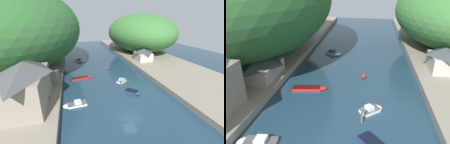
# 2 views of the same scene
# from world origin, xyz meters

# --- Properties ---
(water_surface) EXTENTS (130.00, 130.00, 0.00)m
(water_surface) POSITION_xyz_m (0.00, 30.00, 0.00)
(water_surface) COLOR #1E384C
(water_surface) RESTS_ON ground
(left_bank) EXTENTS (22.00, 120.00, 1.30)m
(left_bank) POSITION_xyz_m (-23.63, 30.00, 0.65)
(left_bank) COLOR gray
(left_bank) RESTS_ON ground
(right_bank) EXTENTS (22.00, 120.00, 1.30)m
(right_bank) POSITION_xyz_m (23.63, 30.00, 0.65)
(right_bank) COLOR gray
(right_bank) RESTS_ON ground
(hillside_left) EXTENTS (37.93, 53.10, 25.55)m
(hillside_left) POSITION_xyz_m (-24.73, 35.01, 14.07)
(hillside_left) COLOR #285628
(hillside_left) RESTS_ON left_bank
(hillside_right) EXTENTS (30.71, 42.99, 18.09)m
(hillside_right) POSITION_xyz_m (24.73, 49.14, 10.35)
(hillside_right) COLOR #387033
(hillside_right) RESTS_ON right_bank
(waterfront_building) EXTENTS (7.02, 14.63, 8.92)m
(waterfront_building) POSITION_xyz_m (-18.10, 7.68, 5.90)
(waterfront_building) COLOR gray
(waterfront_building) RESTS_ON left_bank
(boathouse_shed) EXTENTS (6.61, 9.33, 4.10)m
(boathouse_shed) POSITION_xyz_m (-16.80, 22.84, 3.42)
(boathouse_shed) COLOR gray
(boathouse_shed) RESTS_ON left_bank
(right_bank_cottage) EXTENTS (5.86, 7.07, 4.79)m
(right_bank_cottage) POSITION_xyz_m (18.04, 31.14, 3.78)
(right_bank_cottage) COLOR #B2A899
(right_bank_cottage) RESTS_ON right_bank
(boat_near_quay) EXTENTS (3.89, 3.67, 1.06)m
(boat_near_quay) POSITION_xyz_m (4.10, 16.24, 0.34)
(boat_near_quay) COLOR white
(boat_near_quay) RESTS_ON water_surface
(boat_small_dinghy) EXTENTS (3.77, 3.91, 0.71)m
(boat_small_dinghy) POSITION_xyz_m (4.35, 8.65, 0.35)
(boat_small_dinghy) COLOR navy
(boat_small_dinghy) RESTS_ON water_surface
(boat_far_right_bank) EXTENTS (6.35, 2.46, 0.50)m
(boat_far_right_bank) POSITION_xyz_m (-6.86, 21.55, 0.25)
(boat_far_right_bank) COLOR red
(boat_far_right_bank) RESTS_ON water_surface
(boat_white_cruiser) EXTENTS (5.10, 2.45, 0.95)m
(boat_white_cruiser) POSITION_xyz_m (-9.69, 7.02, 0.29)
(boat_white_cruiser) COLOR white
(boat_white_cruiser) RESTS_ON water_surface
(boat_navy_launch) EXTENTS (4.53, 3.68, 1.11)m
(boat_navy_launch) POSITION_xyz_m (-6.03, 41.30, 0.35)
(boat_navy_launch) COLOR white
(boat_navy_launch) RESTS_ON water_surface
(mooring_post_second) EXTENTS (0.32, 0.32, 2.44)m
(mooring_post_second) POSITION_xyz_m (2.76, 13.19, 1.23)
(mooring_post_second) COLOR brown
(mooring_post_second) RESTS_ON water_surface
(channel_buoy_near) EXTENTS (0.78, 0.78, 1.17)m
(channel_buoy_near) POSITION_xyz_m (2.41, 27.68, 0.45)
(channel_buoy_near) COLOR red
(channel_buoy_near) RESTS_ON water_surface
(person_on_quay) EXTENTS (0.30, 0.42, 1.69)m
(person_on_quay) POSITION_xyz_m (-14.80, 8.72, 2.28)
(person_on_quay) COLOR #282D3D
(person_on_quay) RESTS_ON left_bank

